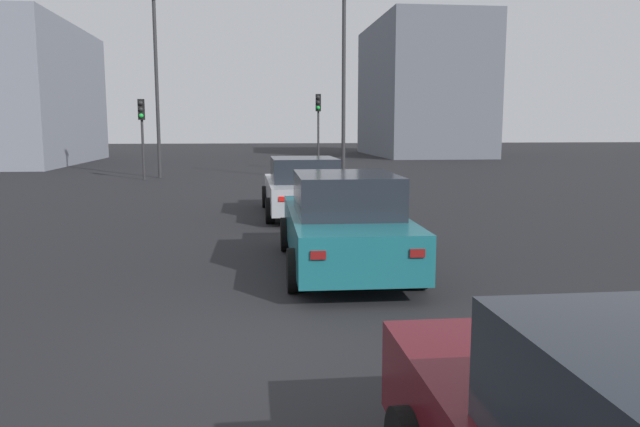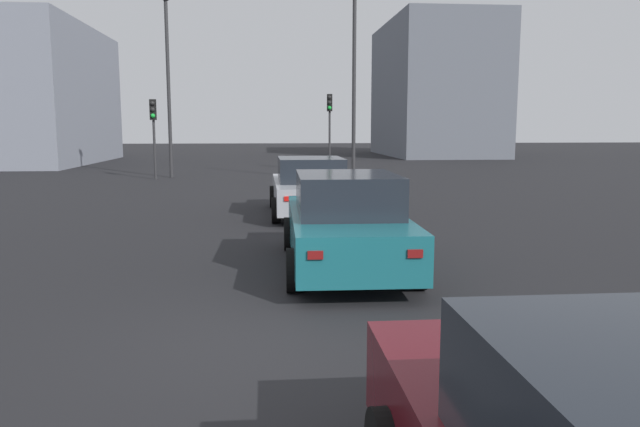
{
  "view_description": "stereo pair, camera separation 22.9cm",
  "coord_description": "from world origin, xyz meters",
  "px_view_note": "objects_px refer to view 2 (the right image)",
  "views": [
    {
      "loc": [
        -6.46,
        0.06,
        2.36
      ],
      "look_at": [
        2.52,
        -0.97,
        1.07
      ],
      "focal_mm": 34.23,
      "sensor_mm": 36.0,
      "label": 1
    },
    {
      "loc": [
        -6.49,
        -0.17,
        2.36
      ],
      "look_at": [
        2.52,
        -0.97,
        1.07
      ],
      "focal_mm": 34.23,
      "sensor_mm": 36.0,
      "label": 2
    }
  ],
  "objects_px": {
    "street_lamp_kerbside": "(354,73)",
    "traffic_light_near_right": "(153,122)",
    "car_teal_left_second": "(345,223)",
    "car_silver_left_lead": "(310,187)",
    "traffic_light_near_left": "(330,116)",
    "street_lamp_far": "(168,73)"
  },
  "relations": [
    {
      "from": "car_silver_left_lead",
      "to": "street_lamp_far",
      "type": "bearing_deg",
      "value": 23.42
    },
    {
      "from": "car_teal_left_second",
      "to": "street_lamp_kerbside",
      "type": "distance_m",
      "value": 16.52
    },
    {
      "from": "car_teal_left_second",
      "to": "traffic_light_near_right",
      "type": "bearing_deg",
      "value": 20.39
    },
    {
      "from": "car_silver_left_lead",
      "to": "car_teal_left_second",
      "type": "relative_size",
      "value": 0.99
    },
    {
      "from": "traffic_light_near_right",
      "to": "street_lamp_kerbside",
      "type": "bearing_deg",
      "value": 74.11
    },
    {
      "from": "car_silver_left_lead",
      "to": "street_lamp_kerbside",
      "type": "distance_m",
      "value": 10.6
    },
    {
      "from": "street_lamp_kerbside",
      "to": "street_lamp_far",
      "type": "bearing_deg",
      "value": 69.5
    },
    {
      "from": "car_silver_left_lead",
      "to": "traffic_light_near_left",
      "type": "height_order",
      "value": "traffic_light_near_left"
    },
    {
      "from": "street_lamp_kerbside",
      "to": "car_teal_left_second",
      "type": "bearing_deg",
      "value": 171.32
    },
    {
      "from": "traffic_light_near_right",
      "to": "street_lamp_kerbside",
      "type": "relative_size",
      "value": 0.45
    },
    {
      "from": "traffic_light_near_left",
      "to": "street_lamp_kerbside",
      "type": "bearing_deg",
      "value": 11.33
    },
    {
      "from": "traffic_light_near_left",
      "to": "street_lamp_kerbside",
      "type": "height_order",
      "value": "street_lamp_kerbside"
    },
    {
      "from": "street_lamp_far",
      "to": "traffic_light_near_left",
      "type": "bearing_deg",
      "value": -64.89
    },
    {
      "from": "car_silver_left_lead",
      "to": "traffic_light_near_left",
      "type": "bearing_deg",
      "value": -8.23
    },
    {
      "from": "car_teal_left_second",
      "to": "car_silver_left_lead",
      "type": "bearing_deg",
      "value": 2.3
    },
    {
      "from": "traffic_light_near_right",
      "to": "street_lamp_far",
      "type": "height_order",
      "value": "street_lamp_far"
    },
    {
      "from": "street_lamp_far",
      "to": "car_silver_left_lead",
      "type": "bearing_deg",
      "value": -156.17
    },
    {
      "from": "car_silver_left_lead",
      "to": "traffic_light_near_right",
      "type": "relative_size",
      "value": 1.35
    },
    {
      "from": "traffic_light_near_right",
      "to": "street_lamp_far",
      "type": "xyz_separation_m",
      "value": [
        1.07,
        -0.55,
        2.19
      ]
    },
    {
      "from": "traffic_light_near_right",
      "to": "car_silver_left_lead",
      "type": "bearing_deg",
      "value": 24.8
    },
    {
      "from": "car_silver_left_lead",
      "to": "traffic_light_near_right",
      "type": "distance_m",
      "value": 13.16
    },
    {
      "from": "street_lamp_kerbside",
      "to": "traffic_light_near_right",
      "type": "bearing_deg",
      "value": 77.26
    }
  ]
}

